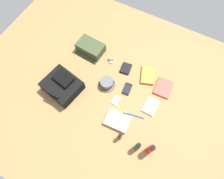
% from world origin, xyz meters
% --- Properties ---
extents(ground_plane, '(2.64, 2.02, 0.02)m').
position_xyz_m(ground_plane, '(0.00, 0.00, -0.01)').
color(ground_plane, olive).
rests_on(ground_plane, ground).
extents(backpack, '(0.34, 0.31, 0.14)m').
position_xyz_m(backpack, '(0.40, 0.18, 0.06)').
color(backpack, black).
rests_on(backpack, ground_plane).
extents(toiletry_pouch, '(0.27, 0.21, 0.09)m').
position_xyz_m(toiletry_pouch, '(0.39, -0.29, 0.04)').
color(toiletry_pouch, '#384228').
rests_on(toiletry_pouch, ground_plane).
extents(bucket_hat, '(0.16, 0.16, 0.07)m').
position_xyz_m(bucket_hat, '(0.07, -0.04, 0.03)').
color(bucket_hat, '#575757').
rests_on(bucket_hat, ground_plane).
extents(sunscreen_spray, '(0.05, 0.05, 0.17)m').
position_xyz_m(sunscreen_spray, '(-0.50, 0.31, 0.08)').
color(sunscreen_spray, red).
rests_on(sunscreen_spray, ground_plane).
extents(shampoo_bottle, '(0.04, 0.04, 0.14)m').
position_xyz_m(shampoo_bottle, '(-0.40, 0.34, 0.07)').
color(shampoo_bottle, '#19471E').
rests_on(shampoo_bottle, ground_plane).
extents(cologne_bottle, '(0.03, 0.03, 0.11)m').
position_xyz_m(cologne_bottle, '(-0.25, 0.33, 0.05)').
color(cologne_bottle, '#473319').
rests_on(cologne_bottle, ground_plane).
extents(paperback_novel, '(0.15, 0.18, 0.02)m').
position_xyz_m(paperback_novel, '(-0.39, -0.25, 0.01)').
color(paperback_novel, red).
rests_on(paperback_novel, ground_plane).
extents(travel_guidebook, '(0.17, 0.21, 0.03)m').
position_xyz_m(travel_guidebook, '(-0.22, -0.30, 0.01)').
color(travel_guidebook, orange).
rests_on(travel_guidebook, ground_plane).
extents(cell_phone, '(0.08, 0.12, 0.01)m').
position_xyz_m(cell_phone, '(-0.11, -0.08, 0.01)').
color(cell_phone, black).
rests_on(cell_phone, ground_plane).
extents(media_player, '(0.06, 0.09, 0.01)m').
position_xyz_m(media_player, '(-0.07, 0.06, 0.01)').
color(media_player, '#B7B7BC').
rests_on(media_player, ground_plane).
extents(wristwatch, '(0.07, 0.06, 0.01)m').
position_xyz_m(wristwatch, '(0.16, -0.28, 0.01)').
color(wristwatch, '#99999E').
rests_on(wristwatch, ground_plane).
extents(toothbrush, '(0.18, 0.04, 0.02)m').
position_xyz_m(toothbrush, '(-0.26, 0.11, 0.01)').
color(toothbrush, blue).
rests_on(toothbrush, ground_plane).
extents(wallet, '(0.10, 0.12, 0.02)m').
position_xyz_m(wallet, '(-0.01, -0.27, 0.01)').
color(wallet, black).
rests_on(wallet, ground_plane).
extents(notepad, '(0.12, 0.15, 0.02)m').
position_xyz_m(notepad, '(-0.36, -0.03, 0.01)').
color(notepad, beige).
rests_on(notepad, ground_plane).
extents(folded_towel, '(0.21, 0.15, 0.04)m').
position_xyz_m(folded_towel, '(-0.17, 0.22, 0.02)').
color(folded_towel, '#C6B289').
rests_on(folded_towel, ground_plane).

